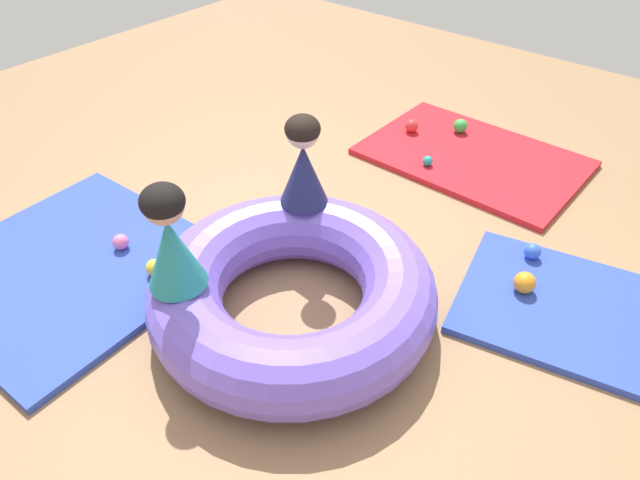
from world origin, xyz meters
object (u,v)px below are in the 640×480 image
(play_ball_green, at_px, (460,126))
(play_ball_teal, at_px, (428,161))
(play_ball_red, at_px, (412,126))
(play_ball_orange, at_px, (525,283))
(play_ball_yellow, at_px, (155,268))
(play_ball_pink, at_px, (121,242))
(play_ball_blue, at_px, (533,251))
(inflatable_cushion, at_px, (293,292))
(child_in_teal, at_px, (170,239))
(child_in_navy, at_px, (303,161))

(play_ball_green, relative_size, play_ball_teal, 1.49)
(play_ball_red, bearing_deg, play_ball_green, 38.44)
(play_ball_orange, relative_size, play_ball_teal, 1.65)
(play_ball_red, height_order, play_ball_green, play_ball_green)
(play_ball_teal, bearing_deg, play_ball_yellow, -106.10)
(play_ball_pink, bearing_deg, play_ball_teal, 65.03)
(play_ball_pink, height_order, play_ball_blue, play_ball_blue)
(inflatable_cushion, bearing_deg, play_ball_teal, 97.33)
(play_ball_orange, distance_m, play_ball_blue, 0.28)
(play_ball_red, bearing_deg, inflatable_cushion, -74.24)
(inflatable_cushion, bearing_deg, child_in_teal, -126.61)
(play_ball_green, bearing_deg, inflatable_cushion, -82.97)
(play_ball_pink, bearing_deg, inflatable_cushion, 12.83)
(play_ball_orange, distance_m, play_ball_red, 1.69)
(play_ball_yellow, relative_size, play_ball_green, 0.92)
(play_ball_yellow, bearing_deg, play_ball_blue, 43.26)
(child_in_navy, height_order, play_ball_green, child_in_navy)
(child_in_teal, bearing_deg, play_ball_orange, -19.12)
(play_ball_blue, bearing_deg, play_ball_pink, -142.62)
(inflatable_cushion, height_order, play_ball_yellow, inflatable_cushion)
(child_in_navy, bearing_deg, inflatable_cushion, 51.57)
(inflatable_cushion, xyz_separation_m, child_in_teal, (-0.30, -0.40, 0.41))
(play_ball_red, relative_size, play_ball_blue, 1.07)
(play_ball_green, xyz_separation_m, play_ball_teal, (0.06, -0.54, -0.02))
(child_in_navy, xyz_separation_m, play_ball_orange, (1.07, 0.42, -0.48))
(play_ball_red, xyz_separation_m, play_ball_teal, (0.33, -0.33, -0.01))
(child_in_navy, relative_size, play_ball_yellow, 5.27)
(play_ball_red, bearing_deg, play_ball_yellow, -95.12)
(inflatable_cushion, distance_m, child_in_teal, 0.65)
(play_ball_green, xyz_separation_m, play_ball_blue, (0.98, -1.00, -0.01))
(inflatable_cushion, bearing_deg, child_in_navy, 124.23)
(play_ball_yellow, bearing_deg, child_in_teal, -18.84)
(play_ball_pink, height_order, play_ball_red, play_ball_red)
(child_in_navy, distance_m, play_ball_blue, 1.31)
(child_in_navy, bearing_deg, child_in_teal, 16.15)
(inflatable_cushion, height_order, child_in_teal, child_in_teal)
(play_ball_yellow, distance_m, play_ball_red, 2.15)
(play_ball_green, bearing_deg, play_ball_yellow, -101.16)
(play_ball_teal, bearing_deg, play_ball_blue, -26.49)
(child_in_navy, height_order, play_ball_orange, child_in_navy)
(inflatable_cushion, xyz_separation_m, child_in_navy, (-0.28, 0.41, 0.40))
(child_in_teal, relative_size, play_ball_pink, 5.75)
(play_ball_yellow, xyz_separation_m, play_ball_orange, (1.51, 1.09, 0.01))
(play_ball_green, height_order, play_ball_blue, play_ball_green)
(child_in_navy, relative_size, play_ball_green, 4.85)
(play_ball_yellow, relative_size, play_ball_blue, 1.04)
(inflatable_cushion, distance_m, play_ball_pink, 1.07)
(play_ball_pink, relative_size, play_ball_red, 0.92)
(play_ball_teal, bearing_deg, child_in_navy, -93.88)
(child_in_teal, distance_m, play_ball_orange, 1.71)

